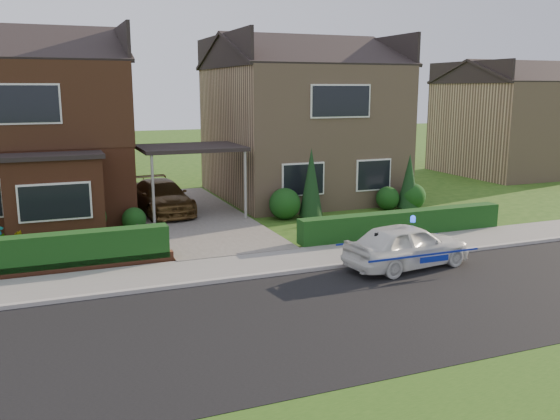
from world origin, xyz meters
TOP-DOWN VIEW (x-y plane):
  - ground at (0.00, 0.00)m, footprint 120.00×120.00m
  - road at (0.00, 0.00)m, footprint 60.00×6.00m
  - kerb at (0.00, 3.05)m, footprint 60.00×0.16m
  - sidewalk at (0.00, 4.10)m, footprint 60.00×2.00m
  - driveway at (0.00, 11.00)m, footprint 3.80×12.00m
  - house_left at (-5.78, 13.90)m, footprint 7.50×9.53m
  - house_right at (5.80, 13.99)m, footprint 7.50×8.06m
  - carport_link at (0.00, 10.95)m, footprint 3.80×3.00m
  - dwarf_wall at (-5.80, 5.30)m, footprint 7.70×0.25m
  - hedge_left at (-5.80, 5.45)m, footprint 7.50×0.55m
  - hedge_right at (5.80, 5.35)m, footprint 7.50×0.55m
  - shrub_left_mid at (-4.00, 9.30)m, footprint 1.32×1.32m
  - shrub_left_near at (-2.40, 9.60)m, footprint 0.84×0.84m
  - shrub_right_near at (3.20, 9.40)m, footprint 1.20×1.20m
  - shrub_right_mid at (7.80, 9.50)m, footprint 0.96×0.96m
  - shrub_right_far at (8.80, 9.20)m, footprint 1.08×1.08m
  - conifer_a at (4.20, 9.20)m, footprint 0.90×0.90m
  - conifer_b at (8.60, 9.20)m, footprint 0.90×0.90m
  - neighbour_right at (20.00, 16.00)m, footprint 6.50×7.00m
  - police_car at (3.98, 2.40)m, footprint 3.39×3.84m
  - driveway_car at (-1.00, 11.83)m, footprint 2.13×4.44m
  - potted_plant_b at (-6.13, 7.50)m, footprint 0.54×0.48m
  - potted_plant_c at (-2.50, 7.16)m, footprint 0.53×0.53m

SIDE VIEW (x-z plane):
  - ground at x=0.00m, z-range 0.00..0.00m
  - road at x=0.00m, z-range -0.01..0.01m
  - hedge_left at x=-5.80m, z-range -0.45..0.45m
  - hedge_right at x=5.80m, z-range -0.40..0.40m
  - sidewalk at x=0.00m, z-range 0.00..0.10m
  - kerb at x=0.00m, z-range 0.00..0.12m
  - driveway at x=0.00m, z-range 0.00..0.12m
  - dwarf_wall at x=-5.80m, z-range 0.00..0.36m
  - potted_plant_c at x=-2.50m, z-range 0.00..0.78m
  - potted_plant_b at x=-6.13m, z-range 0.00..0.81m
  - shrub_left_near at x=-2.40m, z-range 0.00..0.84m
  - shrub_right_mid at x=7.80m, z-range 0.00..0.96m
  - shrub_right_far at x=8.80m, z-range 0.00..1.08m
  - shrub_right_near at x=3.20m, z-range 0.00..1.20m
  - police_car at x=3.98m, z-range -0.08..1.34m
  - shrub_left_mid at x=-4.00m, z-range 0.00..1.32m
  - driveway_car at x=-1.00m, z-range 0.12..1.37m
  - conifer_b at x=8.60m, z-range 0.00..2.20m
  - conifer_a at x=4.20m, z-range 0.00..2.60m
  - neighbour_right at x=20.00m, z-range 0.00..5.20m
  - carport_link at x=0.00m, z-range 1.27..4.04m
  - house_right at x=5.80m, z-range 0.04..7.29m
  - house_left at x=-5.78m, z-range 0.19..7.44m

